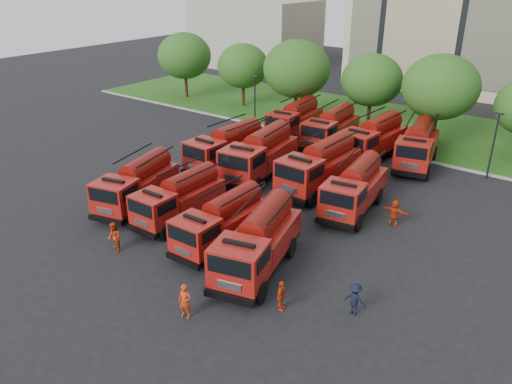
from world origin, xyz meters
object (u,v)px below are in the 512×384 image
fire_truck_7 (355,188)px  fire_truck_9 (331,128)px  fire_truck_1 (180,198)px  firefighter_4 (233,183)px  fire_truck_8 (295,119)px  fire_truck_2 (222,221)px  fire_truck_5 (260,154)px  fire_truck_3 (258,242)px  fire_truck_11 (417,146)px  fire_truck_0 (137,184)px  fire_truck_10 (373,139)px  fire_truck_6 (320,166)px  firefighter_2 (281,309)px  firefighter_3 (354,313)px  firefighter_0 (186,317)px  fire_truck_4 (227,148)px  firefighter_1 (116,251)px  firefighter_5 (393,225)px

fire_truck_7 → fire_truck_9: 12.78m
fire_truck_1 → firefighter_4: 6.69m
fire_truck_8 → fire_truck_9: 4.06m
fire_truck_2 → fire_truck_9: size_ratio=0.89×
fire_truck_5 → fire_truck_7: bearing=-14.0°
fire_truck_2 → fire_truck_3: 3.30m
fire_truck_3 → fire_truck_8: size_ratio=1.02×
fire_truck_1 → fire_truck_11: bearing=63.6°
fire_truck_0 → fire_truck_10: size_ratio=0.95×
fire_truck_1 → fire_truck_6: (4.60, 9.38, 0.27)m
fire_truck_8 → firefighter_2: (13.56, -22.28, -1.68)m
fire_truck_1 → firefighter_3: size_ratio=4.12×
fire_truck_2 → firefighter_0: fire_truck_2 is taller
fire_truck_7 → fire_truck_11: fire_truck_11 is taller
firefighter_0 → firefighter_4: bearing=107.8°
fire_truck_4 → fire_truck_10: bearing=48.3°
fire_truck_0 → fire_truck_8: bearing=74.9°
firefighter_4 → fire_truck_0: bearing=97.9°
fire_truck_2 → fire_truck_5: size_ratio=0.80×
fire_truck_5 → firefighter_3: bearing=-46.5°
fire_truck_4 → fire_truck_9: (3.93, 9.54, -0.05)m
fire_truck_5 → fire_truck_2: bearing=-73.4°
fire_truck_5 → firefighter_1: 13.78m
fire_truck_11 → firefighter_0: 24.99m
fire_truck_3 → fire_truck_9: size_ratio=1.02×
fire_truck_1 → fire_truck_6: size_ratio=0.85×
fire_truck_10 → fire_truck_4: bearing=-129.3°
fire_truck_1 → firefighter_2: size_ratio=4.29×
fire_truck_4 → fire_truck_8: bearing=92.0°
firefighter_1 → fire_truck_10: bearing=103.4°
fire_truck_10 → firefighter_1: 23.04m
fire_truck_0 → fire_truck_5: fire_truck_5 is taller
fire_truck_8 → firefighter_3: (16.45, -20.51, -1.68)m
fire_truck_10 → firefighter_1: (-5.26, -22.36, -1.75)m
fire_truck_9 → firefighter_1: fire_truck_9 is taller
fire_truck_2 → firefighter_5: size_ratio=3.79×
fire_truck_2 → fire_truck_3: fire_truck_3 is taller
fire_truck_11 → firefighter_5: fire_truck_11 is taller
fire_truck_2 → fire_truck_11: (4.37, 18.86, 0.19)m
firefighter_1 → fire_truck_6: bearing=98.1°
fire_truck_5 → firefighter_2: fire_truck_5 is taller
fire_truck_5 → firefighter_0: 17.18m
fire_truck_6 → firefighter_1: size_ratio=4.46×
firefighter_1 → fire_truck_4: bearing=129.1°
firefighter_5 → firefighter_1: bearing=49.2°
firefighter_2 → firefighter_3: (2.89, 1.76, 0.00)m
firefighter_0 → firefighter_5: (4.12, 14.16, 0.00)m
fire_truck_11 → firefighter_1: 24.69m
firefighter_1 → firefighter_5: (11.39, 12.31, 0.00)m
fire_truck_7 → fire_truck_10: (-3.15, 9.64, 0.13)m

